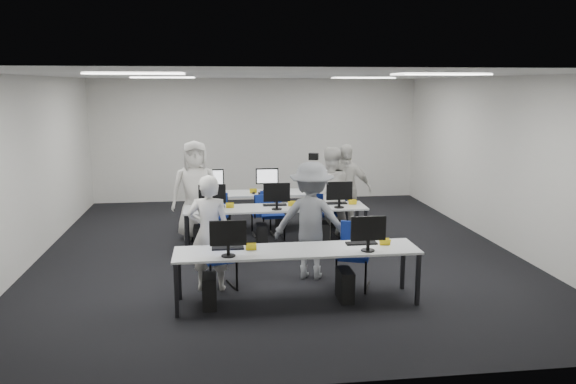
{
  "coord_description": "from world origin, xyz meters",
  "views": [
    {
      "loc": [
        -1.04,
        -9.38,
        2.85
      ],
      "look_at": [
        0.22,
        0.18,
        1.0
      ],
      "focal_mm": 35.0,
      "sensor_mm": 36.0,
      "label": 1
    }
  ],
  "objects": [
    {
      "name": "chair_6",
      "position": [
        -0.15,
        1.05,
        0.26
      ],
      "size": [
        0.44,
        0.47,
        0.83
      ],
      "rotation": [
        0.0,
        0.0,
        0.08
      ],
      "color": "navy",
      "rests_on": "ground"
    },
    {
      "name": "equipment_front",
      "position": [
        -0.19,
        -2.42,
        0.36
      ],
      "size": [
        2.51,
        0.41,
        1.19
      ],
      "color": "#0C23A1",
      "rests_on": "desk_front"
    },
    {
      "name": "chair_4",
      "position": [
        1.03,
        0.8,
        0.28
      ],
      "size": [
        0.47,
        0.51,
        0.9
      ],
      "rotation": [
        0.0,
        0.0,
        0.07
      ],
      "color": "navy",
      "rests_on": "ground"
    },
    {
      "name": "dslr_camera",
      "position": [
        0.41,
        -1.26,
        1.8
      ],
      "size": [
        0.19,
        0.21,
        0.1
      ],
      "primitive_type": "cube",
      "rotation": [
        0.0,
        0.0,
        2.83
      ],
      "color": "black",
      "rests_on": "photographer"
    },
    {
      "name": "chair_5",
      "position": [
        -1.04,
        1.09,
        0.28
      ],
      "size": [
        0.48,
        0.51,
        0.87
      ],
      "rotation": [
        0.0,
        0.0,
        -0.11
      ],
      "color": "navy",
      "rests_on": "ground"
    },
    {
      "name": "desk_back",
      "position": [
        0.0,
        1.6,
        0.68
      ],
      "size": [
        3.2,
        0.7,
        0.73
      ],
      "color": "#AEB1B3",
      "rests_on": "ground"
    },
    {
      "name": "student_2",
      "position": [
        -1.41,
        0.94,
        0.92
      ],
      "size": [
        0.95,
        0.66,
        1.85
      ],
      "primitive_type": "imported",
      "rotation": [
        0.0,
        0.0,
        0.08
      ],
      "color": "beige",
      "rests_on": "ground"
    },
    {
      "name": "student_0",
      "position": [
        -1.14,
        -1.75,
        0.82
      ],
      "size": [
        0.64,
        0.46,
        1.64
      ],
      "primitive_type": "imported",
      "rotation": [
        0.0,
        0.0,
        3.02
      ],
      "color": "beige",
      "rests_on": "ground"
    },
    {
      "name": "chair_0",
      "position": [
        -1.02,
        -1.73,
        0.27
      ],
      "size": [
        0.54,
        0.56,
        0.85
      ],
      "rotation": [
        0.0,
        0.0,
        0.32
      ],
      "color": "navy",
      "rests_on": "ground"
    },
    {
      "name": "chair_3",
      "position": [
        0.0,
        0.82,
        0.28
      ],
      "size": [
        0.45,
        0.48,
        0.87
      ],
      "rotation": [
        0.0,
        0.0,
        0.04
      ],
      "color": "navy",
      "rests_on": "ground"
    },
    {
      "name": "photographer",
      "position": [
        0.36,
        -1.43,
        0.87
      ],
      "size": [
        1.27,
        0.96,
        1.75
      ],
      "primitive_type": "imported",
      "rotation": [
        0.0,
        0.0,
        2.83
      ],
      "color": "gray",
      "rests_on": "ground"
    },
    {
      "name": "room",
      "position": [
        0.0,
        0.0,
        1.5
      ],
      "size": [
        9.0,
        9.02,
        3.0
      ],
      "color": "black",
      "rests_on": "ground"
    },
    {
      "name": "equipment_back",
      "position": [
        0.19,
        1.62,
        0.36
      ],
      "size": [
        2.91,
        0.41,
        1.19
      ],
      "color": "white",
      "rests_on": "desk_back"
    },
    {
      "name": "student_1",
      "position": [
        1.07,
        0.73,
        0.86
      ],
      "size": [
        0.88,
        0.71,
        1.72
      ],
      "primitive_type": "imported",
      "rotation": [
        0.0,
        0.0,
        3.21
      ],
      "color": "beige",
      "rests_on": "ground"
    },
    {
      "name": "chair_7",
      "position": [
        1.17,
        1.01,
        0.31
      ],
      "size": [
        0.58,
        0.61,
        0.99
      ],
      "rotation": [
        0.0,
        0.0,
        0.2
      ],
      "color": "navy",
      "rests_on": "ground"
    },
    {
      "name": "ceiling_panels",
      "position": [
        0.0,
        0.0,
        2.98
      ],
      "size": [
        5.2,
        4.6,
        0.02
      ],
      "color": "white",
      "rests_on": "room"
    },
    {
      "name": "equipment_mid",
      "position": [
        -0.19,
        0.18,
        0.36
      ],
      "size": [
        2.91,
        0.41,
        1.19
      ],
      "color": "white",
      "rests_on": "desk_mid"
    },
    {
      "name": "chair_2",
      "position": [
        -1.09,
        0.73,
        0.28
      ],
      "size": [
        0.57,
        0.6,
        0.88
      ],
      "rotation": [
        0.0,
        0.0,
        -0.37
      ],
      "color": "navy",
      "rests_on": "ground"
    },
    {
      "name": "desk_mid",
      "position": [
        0.0,
        0.2,
        0.68
      ],
      "size": [
        3.2,
        0.7,
        0.73
      ],
      "color": "#AEB1B3",
      "rests_on": "ground"
    },
    {
      "name": "handbag",
      "position": [
        -1.13,
        0.15,
        0.87
      ],
      "size": [
        0.37,
        0.25,
        0.29
      ],
      "primitive_type": "ellipsoid",
      "rotation": [
        0.0,
        0.0,
        0.07
      ],
      "color": "#A97F57",
      "rests_on": "desk_mid"
    },
    {
      "name": "chair_1",
      "position": [
        0.88,
        -1.93,
        0.29
      ],
      "size": [
        0.6,
        0.62,
        0.92
      ],
      "rotation": [
        0.0,
        0.0,
        -0.38
      ],
      "color": "navy",
      "rests_on": "ground"
    },
    {
      "name": "student_3",
      "position": [
        1.4,
        0.89,
        0.88
      ],
      "size": [
        1.07,
        0.55,
        1.75
      ],
      "primitive_type": "imported",
      "rotation": [
        0.0,
        0.0,
        -0.12
      ],
      "color": "beige",
      "rests_on": "ground"
    },
    {
      "name": "desk_front",
      "position": [
        0.0,
        -2.4,
        0.68
      ],
      "size": [
        3.2,
        0.7,
        0.73
      ],
      "color": "#AEB1B3",
      "rests_on": "ground"
    }
  ]
}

